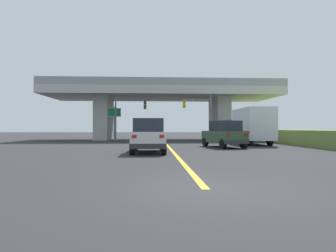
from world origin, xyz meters
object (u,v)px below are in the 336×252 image
(traffic_signal_farside, at_px, (127,112))
(suv_lead, at_px, (149,136))
(box_truck, at_px, (250,126))
(traffic_signal_nearside, at_px, (201,111))
(suv_crossing, at_px, (224,134))
(highway_sign, at_px, (114,116))
(sedan_oncoming, at_px, (154,131))
(semi_truck_distant, at_px, (146,128))

(traffic_signal_farside, bearing_deg, suv_lead, -80.40)
(box_truck, height_order, traffic_signal_nearside, traffic_signal_nearside)
(suv_crossing, xyz_separation_m, highway_sign, (-10.06, 13.36, 1.97))
(sedan_oncoming, relative_size, traffic_signal_nearside, 0.80)
(box_truck, height_order, sedan_oncoming, box_truck)
(sedan_oncoming, distance_m, highway_sign, 13.03)
(suv_crossing, xyz_separation_m, semi_truck_distant, (-6.83, 42.61, 0.59))
(suv_lead, distance_m, highway_sign, 18.46)
(suv_crossing, relative_size, box_truck, 0.64)
(box_truck, bearing_deg, traffic_signal_nearside, 113.59)
(suv_lead, distance_m, semi_truck_distant, 47.09)
(sedan_oncoming, bearing_deg, suv_crossing, -78.45)
(sedan_oncoming, height_order, traffic_signal_farside, traffic_signal_farside)
(sedan_oncoming, bearing_deg, highway_sign, -112.30)
(suv_lead, relative_size, traffic_signal_nearside, 0.79)
(box_truck, xyz_separation_m, traffic_signal_nearside, (-3.26, 7.48, 1.83))
(suv_crossing, relative_size, highway_sign, 1.13)
(suv_lead, xyz_separation_m, semi_truck_distant, (-1.15, 47.08, 0.59))
(suv_crossing, bearing_deg, highway_sign, 114.24)
(suv_lead, xyz_separation_m, traffic_signal_farside, (-2.75, 16.26, 2.39))
(traffic_signal_nearside, bearing_deg, semi_truck_distant, 102.85)
(suv_lead, relative_size, highway_sign, 1.08)
(suv_crossing, relative_size, traffic_signal_nearside, 0.83)
(suv_crossing, relative_size, traffic_signal_farside, 0.88)
(suv_crossing, bearing_deg, traffic_signal_farside, 112.81)
(traffic_signal_farside, bearing_deg, box_truck, -32.47)
(suv_crossing, distance_m, highway_sign, 16.84)
(suv_lead, bearing_deg, traffic_signal_farside, 99.60)
(semi_truck_distant, bearing_deg, sedan_oncoming, -84.54)
(box_truck, xyz_separation_m, semi_truck_distant, (-10.32, 38.40, -0.09))
(traffic_signal_nearside, bearing_deg, highway_sign, 170.78)
(sedan_oncoming, height_order, semi_truck_distant, semi_truck_distant)
(box_truck, distance_m, semi_truck_distant, 39.76)
(box_truck, bearing_deg, traffic_signal_farside, 147.53)
(box_truck, xyz_separation_m, highway_sign, (-13.54, 9.15, 1.29))
(sedan_oncoming, xyz_separation_m, traffic_signal_farside, (-3.26, -13.48, 2.39))
(suv_lead, distance_m, box_truck, 12.64)
(traffic_signal_farside, distance_m, semi_truck_distant, 30.91)
(highway_sign, bearing_deg, traffic_signal_farside, -43.80)
(box_truck, height_order, semi_truck_distant, box_truck)
(semi_truck_distant, bearing_deg, box_truck, -74.96)
(suv_crossing, xyz_separation_m, box_truck, (3.49, 4.22, 0.68))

